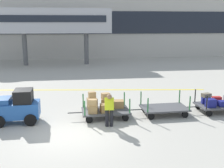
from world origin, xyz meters
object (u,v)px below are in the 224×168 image
at_px(baggage_tug, 17,107).
at_px(baggage_cart_tail, 219,103).
at_px(baggage_cart_lead, 103,107).
at_px(baggage_cart_middle, 164,108).
at_px(baggage_handler, 109,109).

xyz_separation_m(baggage_tug, baggage_cart_tail, (10.12, 0.29, -0.27)).
relative_size(baggage_cart_lead, baggage_cart_middle, 1.00).
height_order(baggage_tug, baggage_cart_tail, baggage_tug).
bearing_deg(baggage_cart_middle, baggage_tug, -178.32).
xyz_separation_m(baggage_tug, baggage_cart_middle, (7.15, 0.21, -0.41)).
height_order(baggage_cart_middle, baggage_handler, baggage_handler).
height_order(baggage_tug, baggage_cart_lead, baggage_tug).
distance_m(baggage_cart_tail, baggage_handler, 6.10).
bearing_deg(baggage_tug, baggage_cart_middle, 1.68).
bearing_deg(baggage_tug, baggage_cart_tail, 1.66).
relative_size(baggage_cart_lead, baggage_handler, 1.93).
height_order(baggage_tug, baggage_cart_middle, baggage_tug).
relative_size(baggage_tug, baggage_handler, 1.36).
bearing_deg(baggage_handler, baggage_cart_lead, 96.23).
relative_size(baggage_cart_middle, baggage_cart_tail, 1.00).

